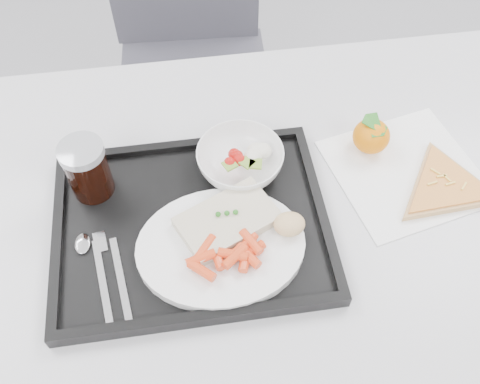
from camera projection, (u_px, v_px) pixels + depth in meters
The scene contains 14 objects.
table at pixel (251, 228), 0.98m from camera, with size 1.20×0.80×0.75m.
chair at pixel (190, 42), 1.50m from camera, with size 0.44×0.44×0.93m.
tray at pixel (192, 225), 0.89m from camera, with size 0.45×0.35×0.03m.
dinner_plate at pixel (221, 247), 0.85m from camera, with size 0.27×0.27×0.02m.
fish_fillet at pixel (227, 220), 0.86m from camera, with size 0.18×0.15×0.03m.
bread_roll at pixel (289, 224), 0.85m from camera, with size 0.06×0.05×0.03m.
salad_bowl at pixel (240, 160), 0.93m from camera, with size 0.15×0.15×0.05m.
cola_glass at pixel (87, 169), 0.88m from camera, with size 0.07×0.07×0.11m.
cutlery at pixel (101, 264), 0.84m from camera, with size 0.09×0.17×0.01m.
napkin at pixel (405, 171), 0.97m from camera, with size 0.30×0.29×0.00m.
tangerine at pixel (371, 136), 0.97m from camera, with size 0.09×0.09×0.07m.
pizza_slice at pixel (445, 186), 0.94m from camera, with size 0.30×0.30×0.02m.
carrot_pile at pixel (232, 254), 0.82m from camera, with size 0.13×0.08×0.02m.
salad_contents at pixel (249, 155), 0.93m from camera, with size 0.09×0.06×0.03m.
Camera 1 is at (-0.10, -0.20, 1.52)m, focal length 40.00 mm.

